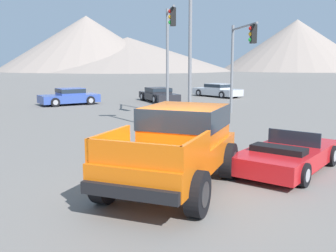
{
  "coord_description": "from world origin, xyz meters",
  "views": [
    {
      "loc": [
        -0.87,
        -8.55,
        3.04
      ],
      "look_at": [
        0.22,
        1.47,
        1.38
      ],
      "focal_mm": 42.0,
      "sensor_mm": 36.0,
      "label": 1
    }
  ],
  "objects": [
    {
      "name": "parked_car_dark",
      "position": [
        1.66,
        21.33,
        0.56
      ],
      "size": [
        2.93,
        4.64,
        1.07
      ],
      "rotation": [
        0.0,
        0.0,
        3.44
      ],
      "color": "#232328",
      "rests_on": "ground_plane"
    },
    {
      "name": "distant_mountain_range",
      "position": [
        9.63,
        123.91,
        7.58
      ],
      "size": [
        122.74,
        69.6,
        17.82
      ],
      "color": "gray",
      "rests_on": "ground_plane"
    },
    {
      "name": "ground_plane",
      "position": [
        0.0,
        0.0,
        0.0
      ],
      "size": [
        320.0,
        320.0,
        0.0
      ],
      "primitive_type": "plane",
      "color": "slate"
    },
    {
      "name": "street_lamp_post",
      "position": [
        1.73,
        7.23,
        4.61
      ],
      "size": [
        0.9,
        0.24,
        7.67
      ],
      "color": "slate",
      "rests_on": "ground_plane"
    },
    {
      "name": "parked_car_blue",
      "position": [
        -4.83,
        19.87,
        0.6
      ],
      "size": [
        4.43,
        3.39,
        1.17
      ],
      "rotation": [
        0.0,
        0.0,
        2.03
      ],
      "color": "#334C9E",
      "rests_on": "ground_plane"
    },
    {
      "name": "orange_pickup_truck",
      "position": [
        0.38,
        0.79,
        1.1
      ],
      "size": [
        3.95,
        5.13,
        1.92
      ],
      "rotation": [
        0.0,
        0.0,
        -0.48
      ],
      "color": "orange",
      "rests_on": "ground_plane"
    },
    {
      "name": "traffic_light_crosswalk",
      "position": [
        1.58,
        13.29,
        4.15
      ],
      "size": [
        0.38,
        3.13,
        6.01
      ],
      "rotation": [
        0.0,
        0.0,
        4.71
      ],
      "color": "slate",
      "rests_on": "ground_plane"
    },
    {
      "name": "red_convertible_car",
      "position": [
        3.64,
        1.8,
        0.41
      ],
      "size": [
        4.06,
        4.16,
        1.06
      ],
      "rotation": [
        0.0,
        0.0,
        -0.76
      ],
      "color": "red",
      "rests_on": "ground_plane"
    },
    {
      "name": "parked_car_silver",
      "position": [
        7.09,
        24.98,
        0.58
      ],
      "size": [
        3.91,
        4.7,
        1.14
      ],
      "rotation": [
        0.0,
        0.0,
        0.58
      ],
      "color": "#B7BABF",
      "rests_on": "ground_plane"
    },
    {
      "name": "traffic_light_main",
      "position": [
        5.4,
        12.55,
        3.63
      ],
      "size": [
        0.38,
        4.33,
        5.11
      ],
      "rotation": [
        0.0,
        0.0,
        4.71
      ],
      "color": "slate",
      "rests_on": "ground_plane"
    }
  ]
}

